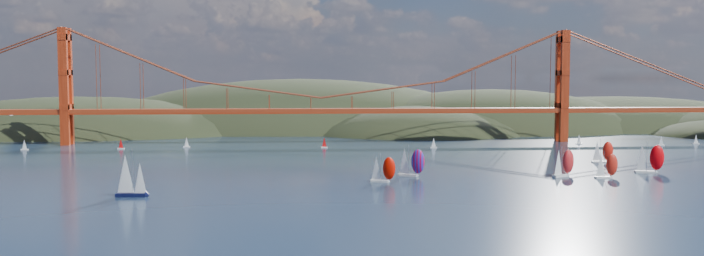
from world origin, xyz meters
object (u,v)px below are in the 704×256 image
(racer_0, at_px, (382,169))
(racer_4, at_px, (649,158))
(racer_1, at_px, (563,162))
(racer_3, at_px, (602,151))
(sloop_navy, at_px, (130,176))
(racer_rwb, at_px, (411,162))
(racer_2, at_px, (606,165))

(racer_0, xyz_separation_m, racer_4, (90.49, 13.06, 0.88))
(racer_1, distance_m, racer_3, 44.29)
(sloop_navy, distance_m, racer_1, 131.62)
(racer_0, height_order, racer_3, racer_3)
(racer_rwb, bearing_deg, racer_3, 44.74)
(racer_0, bearing_deg, racer_2, 20.52)
(sloop_navy, bearing_deg, racer_3, 25.28)
(sloop_navy, height_order, racer_4, sloop_navy)
(racer_1, bearing_deg, racer_2, -46.80)
(racer_2, bearing_deg, racer_3, 60.85)
(sloop_navy, height_order, racer_1, sloop_navy)
(racer_1, xyz_separation_m, racer_rwb, (-48.38, 4.43, 0.10))
(sloop_navy, relative_size, racer_3, 1.38)
(racer_rwb, bearing_deg, sloop_navy, -134.96)
(racer_3, bearing_deg, racer_rwb, -155.49)
(racer_4, bearing_deg, racer_2, -142.60)
(sloop_navy, bearing_deg, racer_2, 13.08)
(racer_4, bearing_deg, racer_0, -162.50)
(racer_4, bearing_deg, racer_rwb, -169.76)
(racer_2, distance_m, racer_4, 22.12)
(racer_3, height_order, racer_rwb, racer_rwb)
(racer_2, bearing_deg, sloop_navy, -177.19)
(racer_2, bearing_deg, racer_4, 21.89)
(racer_0, bearing_deg, sloop_navy, -145.84)
(racer_0, relative_size, racer_2, 1.01)
(racer_2, distance_m, racer_rwb, 61.08)
(racer_3, relative_size, racer_rwb, 0.90)
(racer_3, bearing_deg, racer_0, -151.26)
(racer_0, relative_size, racer_4, 0.83)
(racer_0, height_order, racer_4, racer_4)
(sloop_navy, relative_size, racer_4, 1.17)
(racer_2, relative_size, racer_3, 0.96)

